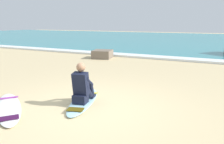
{
  "coord_description": "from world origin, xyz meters",
  "views": [
    {
      "loc": [
        2.7,
        -4.23,
        1.94
      ],
      "look_at": [
        -0.18,
        1.43,
        0.55
      ],
      "focal_mm": 36.83,
      "sensor_mm": 36.0,
      "label": 1
    }
  ],
  "objects_px": {
    "surfboard_main": "(83,101)",
    "surfer_seated": "(82,87)",
    "surfboard_spare_near": "(9,108)",
    "shoreline_rock": "(102,54)"
  },
  "relations": [
    {
      "from": "surfboard_main",
      "to": "shoreline_rock",
      "type": "distance_m",
      "value": 7.04
    },
    {
      "from": "surfboard_main",
      "to": "surfer_seated",
      "type": "relative_size",
      "value": 2.21
    },
    {
      "from": "surfboard_spare_near",
      "to": "surfboard_main",
      "type": "bearing_deg",
      "value": 41.97
    },
    {
      "from": "surfboard_main",
      "to": "surfer_seated",
      "type": "bearing_deg",
      "value": -62.7
    },
    {
      "from": "shoreline_rock",
      "to": "surfboard_spare_near",
      "type": "bearing_deg",
      "value": -76.83
    },
    {
      "from": "surfboard_main",
      "to": "shoreline_rock",
      "type": "relative_size",
      "value": 2.05
    },
    {
      "from": "surfer_seated",
      "to": "surfboard_spare_near",
      "type": "distance_m",
      "value": 1.73
    },
    {
      "from": "surfer_seated",
      "to": "shoreline_rock",
      "type": "relative_size",
      "value": 0.93
    },
    {
      "from": "surfer_seated",
      "to": "shoreline_rock",
      "type": "xyz_separation_m",
      "value": [
        -3.07,
        6.46,
        -0.22
      ]
    },
    {
      "from": "surfer_seated",
      "to": "surfboard_spare_near",
      "type": "xyz_separation_m",
      "value": [
        -1.32,
        -1.04,
        -0.4
      ]
    }
  ]
}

